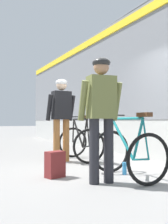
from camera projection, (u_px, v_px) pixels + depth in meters
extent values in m
plane|color=gray|center=(115.00, 172.00, 4.48)|extent=(80.00, 80.00, 0.00)
cylinder|color=#935B2D|center=(57.00, 141.00, 5.60)|extent=(0.14, 0.14, 0.90)
cylinder|color=#935B2D|center=(66.00, 140.00, 5.71)|extent=(0.14, 0.14, 0.90)
cube|color=black|center=(61.00, 105.00, 5.68)|extent=(0.39, 0.25, 0.60)
cylinder|color=black|center=(49.00, 108.00, 5.59)|extent=(0.10, 0.26, 0.56)
cylinder|color=black|center=(72.00, 108.00, 5.83)|extent=(0.10, 0.26, 0.56)
sphere|color=beige|center=(62.00, 85.00, 5.69)|extent=(0.22, 0.22, 0.22)
ellipsoid|color=white|center=(62.00, 83.00, 5.70)|extent=(0.26, 0.28, 0.14)
cylinder|color=#232328|center=(94.00, 151.00, 3.67)|extent=(0.14, 0.14, 0.90)
cylinder|color=#232328|center=(109.00, 151.00, 3.75)|extent=(0.14, 0.14, 0.90)
cube|color=olive|center=(101.00, 97.00, 3.74)|extent=(0.40, 0.28, 0.60)
cylinder|color=olive|center=(83.00, 101.00, 3.68)|extent=(0.12, 0.27, 0.56)
cylinder|color=olive|center=(117.00, 102.00, 3.86)|extent=(0.12, 0.27, 0.56)
sphere|color=#9E7051|center=(101.00, 67.00, 3.75)|extent=(0.22, 0.22, 0.22)
ellipsoid|color=black|center=(101.00, 63.00, 3.75)|extent=(0.28, 0.30, 0.14)
torus|color=black|center=(73.00, 142.00, 6.33)|extent=(0.71, 0.11, 0.71)
torus|color=black|center=(89.00, 146.00, 5.39)|extent=(0.71, 0.11, 0.71)
cylinder|color=black|center=(78.00, 133.00, 6.01)|extent=(0.10, 0.65, 0.63)
cylinder|color=black|center=(80.00, 119.00, 5.91)|extent=(0.11, 0.85, 0.04)
cylinder|color=black|center=(85.00, 133.00, 5.62)|extent=(0.06, 0.28, 0.62)
cylinder|color=black|center=(86.00, 147.00, 5.55)|extent=(0.06, 0.36, 0.08)
cylinder|color=black|center=(88.00, 132.00, 5.45)|extent=(0.04, 0.14, 0.56)
cylinder|color=black|center=(73.00, 131.00, 6.32)|extent=(0.04, 0.08, 0.55)
cylinder|color=black|center=(74.00, 117.00, 6.31)|extent=(0.48, 0.06, 0.02)
cube|color=#4C2D19|center=(88.00, 117.00, 5.49)|extent=(0.12, 0.25, 0.06)
torus|color=black|center=(111.00, 151.00, 4.49)|extent=(0.71, 0.08, 0.71)
torus|color=black|center=(149.00, 159.00, 3.56)|extent=(0.71, 0.08, 0.71)
cylinder|color=#197A7F|center=(122.00, 138.00, 4.17)|extent=(0.07, 0.65, 0.63)
cylinder|color=#197A7F|center=(126.00, 119.00, 4.07)|extent=(0.07, 0.85, 0.04)
cylinder|color=#197A7F|center=(138.00, 140.00, 3.78)|extent=(0.05, 0.28, 0.62)
cylinder|color=#197A7F|center=(141.00, 159.00, 3.72)|extent=(0.04, 0.36, 0.08)
cylinder|color=#197A7F|center=(146.00, 138.00, 3.62)|extent=(0.03, 0.14, 0.56)
cylinder|color=#197A7F|center=(111.00, 135.00, 4.47)|extent=(0.04, 0.08, 0.55)
cylinder|color=black|center=(112.00, 115.00, 4.46)|extent=(0.48, 0.04, 0.02)
cube|color=#4C2D19|center=(144.00, 115.00, 3.66)|extent=(0.11, 0.24, 0.06)
cube|color=maroon|center=(55.00, 164.00, 4.08)|extent=(0.32, 0.25, 0.40)
cylinder|color=#338CCC|center=(124.00, 168.00, 4.29)|extent=(0.07, 0.07, 0.20)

